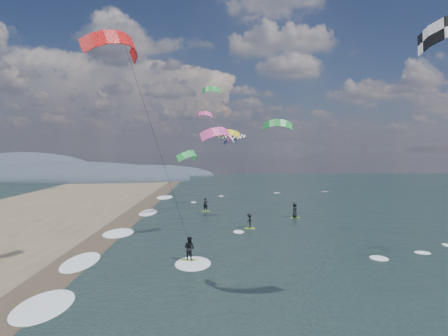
{
  "coord_description": "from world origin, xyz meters",
  "views": [
    {
      "loc": [
        -1.55,
        -16.74,
        8.22
      ],
      "look_at": [
        -1.0,
        12.0,
        7.0
      ],
      "focal_mm": 35.0,
      "sensor_mm": 36.0,
      "label": 1
    }
  ],
  "objects": [
    {
      "name": "wet_sand_strip",
      "position": [
        -12.0,
        10.0,
        0.0
      ],
      "size": [
        3.0,
        240.0,
        0.0
      ],
      "primitive_type": "cube",
      "color": "#382D23",
      "rests_on": "ground"
    },
    {
      "name": "coastal_hills",
      "position": [
        -44.84,
        107.86,
        0.0
      ],
      "size": [
        80.0,
        41.0,
        15.0
      ],
      "color": "#3D4756",
      "rests_on": "ground"
    },
    {
      "name": "kitesurfer_near_b",
      "position": [
        -5.88,
        10.92,
        10.36
      ],
      "size": [
        6.92,
        9.34,
        15.67
      ],
      "color": "#9FD525",
      "rests_on": "ground"
    },
    {
      "name": "far_kitesurfers",
      "position": [
        3.32,
        33.84,
        0.86
      ],
      "size": [
        11.99,
        13.6,
        1.82
      ],
      "color": "#9FD525",
      "rests_on": "ground"
    },
    {
      "name": "bg_kite_field",
      "position": [
        0.15,
        56.47,
        11.41
      ],
      "size": [
        12.86,
        74.14,
        11.09
      ],
      "color": "green",
      "rests_on": "ground"
    },
    {
      "name": "shoreline_surf",
      "position": [
        -10.8,
        14.75,
        0.0
      ],
      "size": [
        2.4,
        79.4,
        0.11
      ],
      "color": "white",
      "rests_on": "ground"
    }
  ]
}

